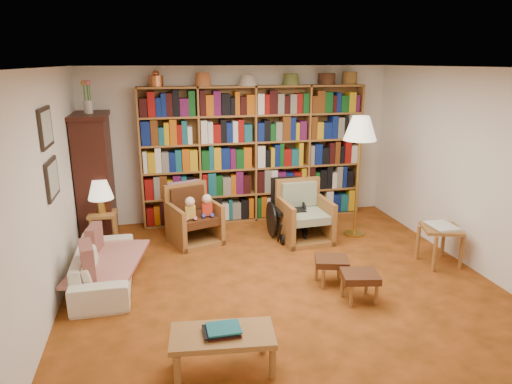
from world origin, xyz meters
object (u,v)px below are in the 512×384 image
object	(u,v)px
armchair_leather	(194,218)
footstool_a	(360,278)
floor_lamp	(360,133)
footstool_b	(332,263)
side_table_papers	(441,233)
wheelchair	(287,210)
sofa	(105,266)
coffee_table	(222,338)
side_table_lamp	(103,222)
armchair_sage	(303,217)

from	to	relation	value
armchair_leather	footstool_a	world-z (taller)	armchair_leather
floor_lamp	footstool_b	world-z (taller)	floor_lamp
side_table_papers	footstool_b	world-z (taller)	side_table_papers
footstool_b	wheelchair	bearing A→B (deg)	92.34
footstool_b	sofa	bearing A→B (deg)	167.18
sofa	footstool_a	world-z (taller)	sofa
footstool_a	coffee_table	distance (m)	1.86
sofa	armchair_leather	size ratio (longest dim) A/B	1.78
floor_lamp	side_table_papers	size ratio (longest dim) A/B	3.15
wheelchair	footstool_a	xyz separation A→B (m)	(0.22, -2.10, -0.13)
side_table_lamp	footstool_a	xyz separation A→B (m)	(2.88, -2.18, -0.11)
side_table_lamp	coffee_table	bearing A→B (deg)	-68.06
armchair_leather	floor_lamp	world-z (taller)	floor_lamp
side_table_lamp	armchair_sage	size ratio (longest dim) A/B	0.61
wheelchair	coffee_table	xyz separation A→B (m)	(-1.44, -2.95, -0.09)
armchair_leather	side_table_papers	bearing A→B (deg)	-27.09
floor_lamp	coffee_table	xyz separation A→B (m)	(-2.45, -2.73, -1.25)
side_table_lamp	floor_lamp	world-z (taller)	floor_lamp
armchair_sage	side_table_papers	world-z (taller)	armchair_sage
sofa	coffee_table	world-z (taller)	sofa
armchair_sage	floor_lamp	distance (m)	1.48
side_table_lamp	coffee_table	world-z (taller)	side_table_lamp
sofa	side_table_papers	bearing A→B (deg)	-95.36
side_table_papers	coffee_table	bearing A→B (deg)	-153.90
armchair_sage	coffee_table	xyz separation A→B (m)	(-1.64, -2.78, -0.01)
sofa	armchair_leather	xyz separation A→B (m)	(1.17, 1.16, 0.12)
coffee_table	side_table_papers	bearing A→B (deg)	26.10
side_table_lamp	floor_lamp	bearing A→B (deg)	-4.77
wheelchair	footstool_b	bearing A→B (deg)	-87.66
footstool_a	coffee_table	size ratio (longest dim) A/B	0.49
footstool_b	footstool_a	bearing A→B (deg)	-71.52
sofa	armchair_leather	world-z (taller)	armchair_leather
side_table_lamp	footstool_b	xyz separation A→B (m)	(2.73, -1.73, -0.12)
sofa	armchair_sage	size ratio (longest dim) A/B	1.80
wheelchair	side_table_papers	size ratio (longest dim) A/B	1.54
floor_lamp	footstool_a	xyz separation A→B (m)	(-0.80, -1.88, -1.29)
floor_lamp	footstool_a	bearing A→B (deg)	-113.01
sofa	side_table_lamp	distance (m)	1.15
sofa	wheelchair	size ratio (longest dim) A/B	1.77
wheelchair	armchair_sage	bearing A→B (deg)	-40.41
armchair_sage	footstool_a	world-z (taller)	armchair_sage
wheelchair	footstool_a	size ratio (longest dim) A/B	1.96
floor_lamp	side_table_lamp	bearing A→B (deg)	175.23
footstool_a	footstool_b	distance (m)	0.47
side_table_papers	footstool_a	distance (m)	1.57
armchair_sage	footstool_b	size ratio (longest dim) A/B	1.88
footstool_b	coffee_table	size ratio (longest dim) A/B	0.51
wheelchair	side_table_lamp	bearing A→B (deg)	178.20
floor_lamp	footstool_a	world-z (taller)	floor_lamp
side_table_papers	footstool_a	world-z (taller)	side_table_papers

